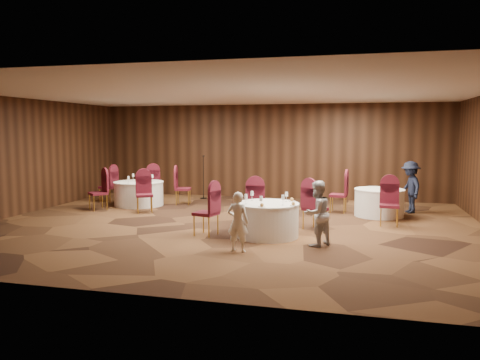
% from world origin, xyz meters
% --- Properties ---
extents(ground, '(12.00, 12.00, 0.00)m').
position_xyz_m(ground, '(0.00, 0.00, 0.00)').
color(ground, black).
rests_on(ground, ground).
extents(room_shell, '(12.00, 12.00, 12.00)m').
position_xyz_m(room_shell, '(0.00, 0.00, 1.96)').
color(room_shell, silver).
rests_on(room_shell, ground).
extents(table_main, '(1.38, 1.38, 0.74)m').
position_xyz_m(table_main, '(1.11, -0.96, 0.38)').
color(table_main, silver).
rests_on(table_main, ground).
extents(table_left, '(1.52, 1.52, 0.74)m').
position_xyz_m(table_left, '(-3.55, 2.29, 0.38)').
color(table_left, silver).
rests_on(table_left, ground).
extents(table_right, '(1.32, 1.32, 0.74)m').
position_xyz_m(table_right, '(3.57, 2.20, 0.38)').
color(table_right, silver).
rests_on(table_right, ground).
extents(chairs_main, '(2.95, 2.00, 1.00)m').
position_xyz_m(chairs_main, '(0.80, -0.30, 0.50)').
color(chairs_main, '#3F0C14').
rests_on(chairs_main, ground).
extents(chairs_left, '(3.12, 3.13, 1.00)m').
position_xyz_m(chairs_left, '(-3.60, 2.32, 0.50)').
color(chairs_left, '#3F0C14').
rests_on(chairs_left, ground).
extents(chairs_right, '(1.84, 2.13, 1.00)m').
position_xyz_m(chairs_right, '(3.11, 1.74, 0.50)').
color(chairs_right, '#3F0C14').
rests_on(chairs_right, ground).
extents(tabletop_main, '(1.13, 1.09, 0.22)m').
position_xyz_m(tabletop_main, '(1.25, -1.07, 0.84)').
color(tabletop_main, silver).
rests_on(tabletop_main, table_main).
extents(tabletop_left, '(0.81, 0.89, 0.22)m').
position_xyz_m(tabletop_left, '(-3.56, 2.29, 0.82)').
color(tabletop_left, silver).
rests_on(tabletop_left, table_left).
extents(tabletop_right, '(0.08, 0.08, 0.22)m').
position_xyz_m(tabletop_right, '(3.81, 1.99, 0.90)').
color(tabletop_right, silver).
rests_on(tabletop_right, table_right).
extents(mic_stand, '(0.24, 0.24, 1.47)m').
position_xyz_m(mic_stand, '(-2.11, 4.23, 0.42)').
color(mic_stand, black).
rests_on(mic_stand, ground).
extents(woman_a, '(0.45, 0.32, 1.16)m').
position_xyz_m(woman_a, '(0.81, -2.36, 0.58)').
color(woman_a, white).
rests_on(woman_a, ground).
extents(woman_b, '(0.79, 0.81, 1.31)m').
position_xyz_m(woman_b, '(2.22, -1.52, 0.66)').
color(woman_b, '#B3B3B9').
rests_on(woman_b, ground).
extents(man_c, '(0.81, 1.06, 1.45)m').
position_xyz_m(man_c, '(4.43, 2.96, 0.73)').
color(man_c, black).
rests_on(man_c, ground).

